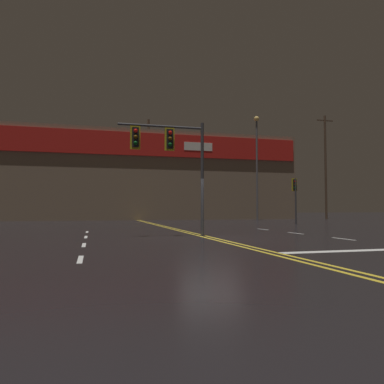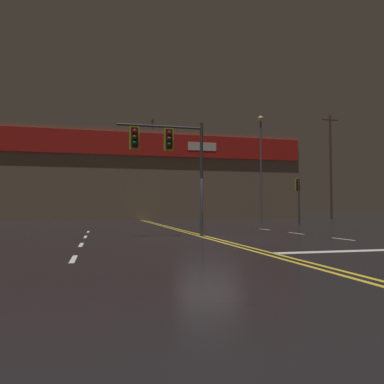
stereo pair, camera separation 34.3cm
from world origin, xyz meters
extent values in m
plane|color=black|center=(0.00, 0.00, 0.00)|extent=(200.00, 200.00, 0.00)
cube|color=gold|center=(-0.15, 0.00, 0.00)|extent=(0.12, 60.00, 0.01)
cube|color=gold|center=(0.15, 0.00, 0.00)|extent=(0.12, 60.00, 0.01)
cube|color=silver|center=(-4.90, -5.40, 0.00)|extent=(0.12, 1.40, 0.01)
cube|color=silver|center=(-4.90, -1.80, 0.00)|extent=(0.12, 1.40, 0.01)
cube|color=silver|center=(-4.90, 1.80, 0.00)|extent=(0.12, 1.40, 0.01)
cube|color=silver|center=(-4.90, 5.40, 0.00)|extent=(0.12, 1.40, 0.01)
cube|color=silver|center=(4.90, -1.80, 0.00)|extent=(0.12, 1.40, 0.01)
cube|color=silver|center=(4.90, 1.80, 0.00)|extent=(0.12, 1.40, 0.01)
cube|color=silver|center=(4.90, 5.40, 0.00)|extent=(0.12, 1.40, 0.01)
cylinder|color=#38383D|center=(-0.01, 1.15, 2.49)|extent=(0.14, 0.14, 4.97)
cylinder|color=#38383D|center=(-1.85, 1.15, 4.72)|extent=(3.67, 0.10, 0.10)
cube|color=black|center=(-1.48, 1.15, 4.18)|extent=(0.28, 0.24, 0.84)
cube|color=gold|center=(-1.48, 1.15, 4.18)|extent=(0.42, 0.08, 0.99)
sphere|color=red|center=(-1.48, 0.99, 4.43)|extent=(0.17, 0.17, 0.17)
sphere|color=#543707|center=(-1.48, 0.99, 4.18)|extent=(0.17, 0.17, 0.17)
sphere|color=#084513|center=(-1.48, 0.99, 3.93)|extent=(0.17, 0.17, 0.17)
cube|color=black|center=(-2.95, 1.15, 4.18)|extent=(0.28, 0.24, 0.84)
cube|color=gold|center=(-2.95, 1.15, 4.18)|extent=(0.42, 0.08, 0.99)
sphere|color=red|center=(-2.95, 0.99, 4.43)|extent=(0.17, 0.17, 0.17)
sphere|color=#543707|center=(-2.95, 0.99, 4.18)|extent=(0.17, 0.17, 0.17)
sphere|color=#084513|center=(-2.95, 0.99, 3.93)|extent=(0.17, 0.17, 0.17)
cylinder|color=#38383D|center=(10.55, 11.37, 1.77)|extent=(0.13, 0.13, 3.55)
cube|color=black|center=(10.55, 11.55, 3.08)|extent=(0.28, 0.24, 0.84)
cube|color=gold|center=(10.55, 11.55, 3.08)|extent=(0.42, 0.08, 0.99)
sphere|color=red|center=(10.55, 11.40, 3.33)|extent=(0.17, 0.17, 0.17)
sphere|color=#543707|center=(10.55, 11.40, 3.08)|extent=(0.17, 0.17, 0.17)
sphere|color=#084513|center=(10.55, 11.40, 2.82)|extent=(0.17, 0.17, 0.17)
cylinder|color=#59595E|center=(12.24, 22.06, 5.35)|extent=(0.20, 0.20, 10.70)
sphere|color=#F4C666|center=(12.24, 22.06, 10.86)|extent=(0.56, 0.56, 0.56)
cube|color=#7A6651|center=(0.00, 29.79, 4.87)|extent=(36.89, 10.00, 9.73)
cube|color=red|center=(0.00, 24.69, 8.03)|extent=(36.15, 0.20, 2.43)
cube|color=white|center=(6.46, 24.64, 8.03)|extent=(3.20, 0.16, 0.90)
cylinder|color=#4C3828|center=(1.05, 25.26, 5.43)|extent=(0.26, 0.26, 10.85)
cube|color=#4C3828|center=(1.05, 25.26, 10.25)|extent=(2.20, 0.12, 0.12)
cylinder|color=#4C3828|center=(22.84, 25.26, 6.33)|extent=(0.26, 0.26, 12.67)
cube|color=#4C3828|center=(22.84, 25.26, 12.07)|extent=(2.20, 0.12, 0.12)
camera|label=1|loc=(-4.64, -14.53, 1.17)|focal=35.00mm
camera|label=2|loc=(-4.30, -14.62, 1.17)|focal=35.00mm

